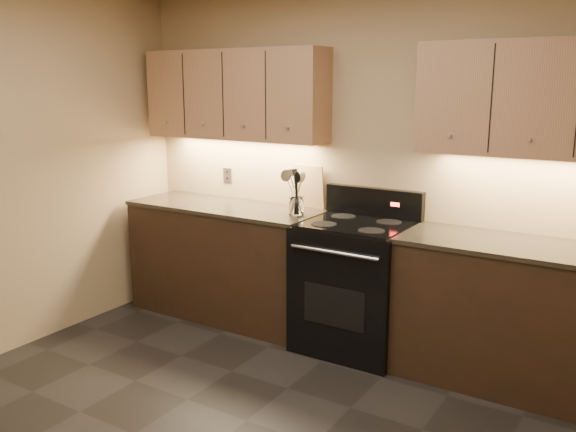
% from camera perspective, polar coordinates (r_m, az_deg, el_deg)
% --- Properties ---
extents(wall_back, '(4.00, 0.04, 2.60)m').
position_cam_1_polar(wall_back, '(4.55, 7.43, 4.77)').
color(wall_back, '#A1885F').
rests_on(wall_back, ground).
extents(counter_left, '(1.62, 0.62, 0.93)m').
position_cam_1_polar(counter_left, '(5.04, -5.76, -4.15)').
color(counter_left, black).
rests_on(counter_left, ground).
extents(counter_right, '(1.46, 0.62, 0.93)m').
position_cam_1_polar(counter_right, '(4.13, 20.49, -8.72)').
color(counter_right, black).
rests_on(counter_right, ground).
extents(stove, '(0.76, 0.68, 1.14)m').
position_cam_1_polar(stove, '(4.43, 6.34, -6.36)').
color(stove, black).
rests_on(stove, ground).
extents(upper_cab_left, '(1.60, 0.30, 0.70)m').
position_cam_1_polar(upper_cab_left, '(4.95, -5.02, 11.24)').
color(upper_cab_left, '#A47552').
rests_on(upper_cab_left, wall_back).
extents(upper_cab_right, '(1.44, 0.30, 0.70)m').
position_cam_1_polar(upper_cab_right, '(4.02, 22.40, 10.10)').
color(upper_cab_right, '#A47552').
rests_on(upper_cab_right, wall_back).
extents(outlet_plate, '(0.08, 0.01, 0.12)m').
position_cam_1_polar(outlet_plate, '(5.25, -5.69, 3.83)').
color(outlet_plate, '#B2B5BA').
rests_on(outlet_plate, wall_back).
extents(utensil_crock, '(0.14, 0.14, 0.14)m').
position_cam_1_polar(utensil_crock, '(4.52, 0.80, 0.88)').
color(utensil_crock, white).
rests_on(utensil_crock, counter_left).
extents(cutting_board, '(0.27, 0.07, 0.34)m').
position_cam_1_polar(cutting_board, '(4.78, 2.00, 2.79)').
color(cutting_board, tan).
rests_on(cutting_board, counter_left).
extents(wooden_spoon, '(0.11, 0.12, 0.31)m').
position_cam_1_polar(wooden_spoon, '(4.52, 0.44, 2.23)').
color(wooden_spoon, tan).
rests_on(wooden_spoon, utensil_crock).
extents(black_spoon, '(0.11, 0.12, 0.33)m').
position_cam_1_polar(black_spoon, '(4.52, 0.73, 2.29)').
color(black_spoon, black).
rests_on(black_spoon, utensil_crock).
extents(black_turner, '(0.16, 0.15, 0.36)m').
position_cam_1_polar(black_turner, '(4.48, 0.93, 2.37)').
color(black_turner, black).
rests_on(black_turner, utensil_crock).
extents(steel_spatula, '(0.18, 0.12, 0.36)m').
position_cam_1_polar(steel_spatula, '(4.50, 1.22, 2.44)').
color(steel_spatula, silver).
rests_on(steel_spatula, utensil_crock).
extents(steel_skimmer, '(0.25, 0.14, 0.34)m').
position_cam_1_polar(steel_skimmer, '(4.47, 1.21, 2.31)').
color(steel_skimmer, silver).
rests_on(steel_skimmer, utensil_crock).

